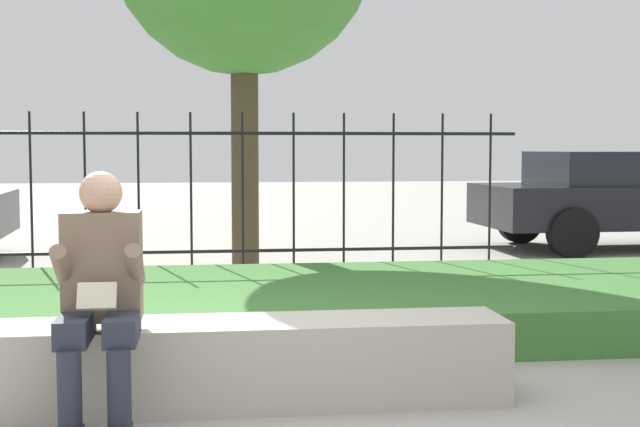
{
  "coord_description": "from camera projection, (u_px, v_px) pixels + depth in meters",
  "views": [
    {
      "loc": [
        -0.15,
        -4.66,
        1.37
      ],
      "look_at": [
        0.71,
        1.78,
        0.88
      ],
      "focal_mm": 50.0,
      "sensor_mm": 36.0,
      "label": 1
    }
  ],
  "objects": [
    {
      "name": "ground_plane",
      "position": [
        232.0,
        405.0,
        4.73
      ],
      "size": [
        60.0,
        60.0,
        0.0
      ],
      "primitive_type": "plane",
      "color": "#A8A399"
    },
    {
      "name": "stone_bench",
      "position": [
        248.0,
        367.0,
        4.72
      ],
      "size": [
        2.76,
        0.5,
        0.45
      ],
      "color": "#B7B2A3",
      "rests_on": "ground_plane"
    },
    {
      "name": "person_seated_reader",
      "position": [
        100.0,
        289.0,
        4.31
      ],
      "size": [
        0.42,
        0.73,
        1.25
      ],
      "color": "black",
      "rests_on": "ground_plane"
    },
    {
      "name": "grass_berm",
      "position": [
        223.0,
        308.0,
        6.7
      ],
      "size": [
        8.05,
        2.62,
        0.31
      ],
      "color": "#3D7533",
      "rests_on": "ground_plane"
    },
    {
      "name": "iron_fence",
      "position": [
        217.0,
        196.0,
        8.72
      ],
      "size": [
        6.05,
        0.03,
        1.71
      ],
      "color": "black",
      "rests_on": "ground_plane"
    },
    {
      "name": "car_parked_right",
      "position": [
        632.0,
        196.0,
        12.01
      ],
      "size": [
        4.17,
        2.01,
        1.31
      ],
      "rotation": [
        0.0,
        0.0,
        0.02
      ],
      "color": "black",
      "rests_on": "ground_plane"
    }
  ]
}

